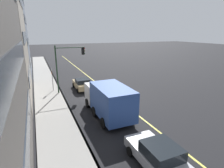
{
  "coord_description": "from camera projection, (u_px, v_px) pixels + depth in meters",
  "views": [
    {
      "loc": [
        -18.29,
        8.09,
        7.31
      ],
      "look_at": [
        -0.95,
        0.63,
        1.84
      ],
      "focal_mm": 28.95,
      "sensor_mm": 36.0,
      "label": 1
    }
  ],
  "objects": [
    {
      "name": "traffic_light_mast",
      "position": [
        68.0,
        61.0,
        21.55
      ],
      "size": [
        0.28,
        3.59,
        5.83
      ],
      "color": "#1E3823",
      "rests_on": "ground"
    },
    {
      "name": "curb_edge",
      "position": [
        66.0,
        103.0,
        19.14
      ],
      "size": [
        80.0,
        0.16,
        0.15
      ],
      "primitive_type": "cube",
      "color": "slate",
      "rests_on": "ground"
    },
    {
      "name": "car_silver",
      "position": [
        159.0,
        157.0,
        9.82
      ],
      "size": [
        4.67,
        2.07,
        1.55
      ],
      "color": "#A8AAB2",
      "rests_on": "ground"
    },
    {
      "name": "lane_stripe_center",
      "position": [
        114.0,
        96.0,
        21.24
      ],
      "size": [
        80.0,
        0.16,
        0.01
      ],
      "primitive_type": "cube",
      "color": "#D8CC4C",
      "rests_on": "ground"
    },
    {
      "name": "car_tan",
      "position": [
        82.0,
        84.0,
        23.64
      ],
      "size": [
        3.86,
        1.98,
        1.47
      ],
      "color": "tan",
      "rests_on": "ground"
    },
    {
      "name": "ground",
      "position": [
        114.0,
        96.0,
        21.25
      ],
      "size": [
        200.0,
        200.0,
        0.0
      ],
      "primitive_type": "plane",
      "color": "black"
    },
    {
      "name": "truck_blue",
      "position": [
        108.0,
        99.0,
        15.95
      ],
      "size": [
        6.63,
        2.68,
        2.96
      ],
      "color": "silver",
      "rests_on": "ground"
    },
    {
      "name": "sidewalk_slab",
      "position": [
        52.0,
        105.0,
        18.57
      ],
      "size": [
        80.0,
        3.18,
        0.15
      ],
      "primitive_type": "cube",
      "color": "gray",
      "rests_on": "ground"
    },
    {
      "name": "street_sign_post",
      "position": [
        52.0,
        78.0,
        22.57
      ],
      "size": [
        0.6,
        0.08,
        2.99
      ],
      "color": "slate",
      "rests_on": "ground"
    }
  ]
}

